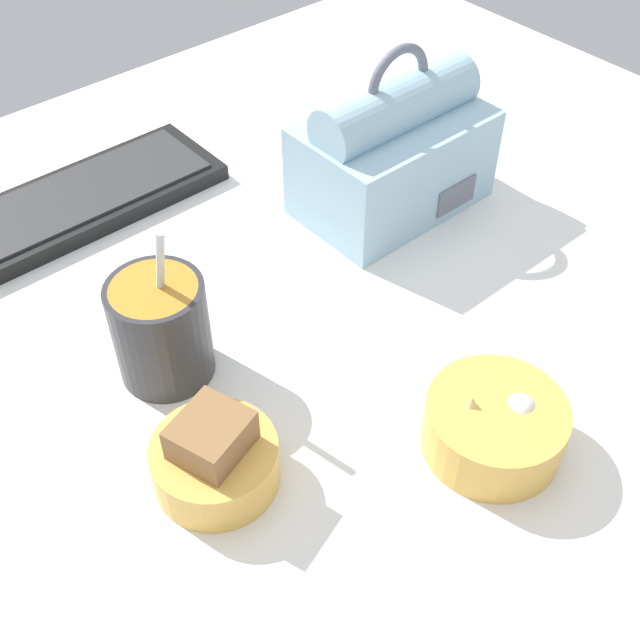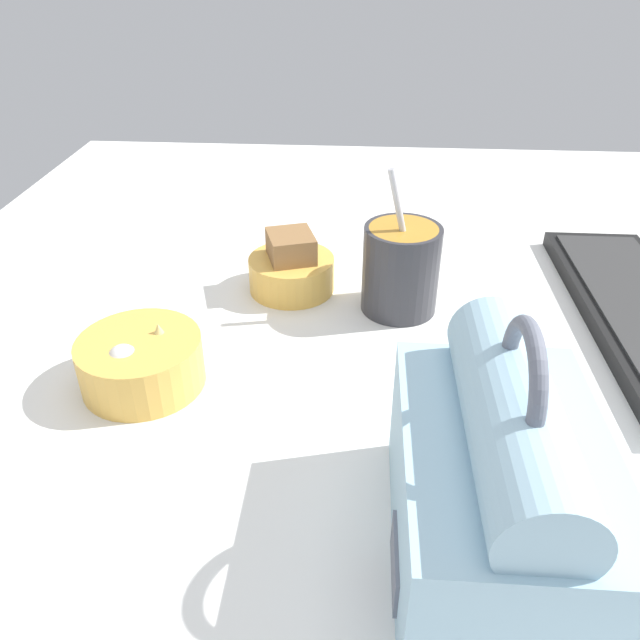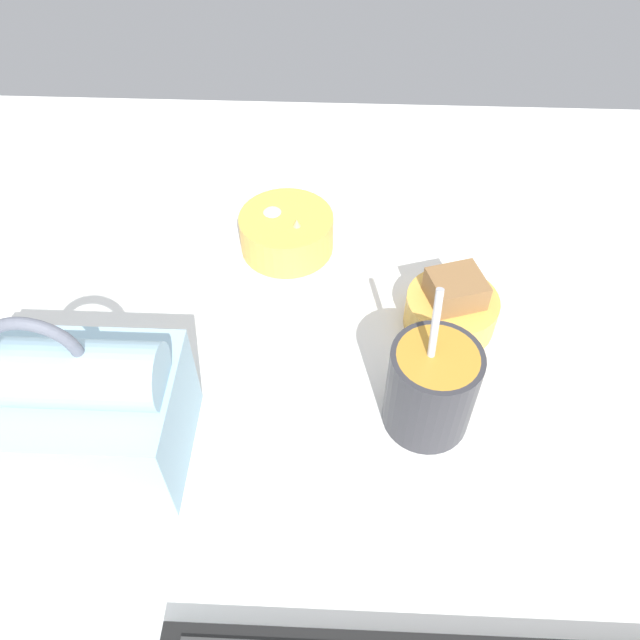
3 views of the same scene
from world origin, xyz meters
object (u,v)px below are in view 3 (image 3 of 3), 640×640
Objects in this scene: bento_bowl_snacks at (290,232)px; lunch_bag at (71,410)px; soup_cup at (435,387)px; bento_bowl_sandwich at (455,308)px.

lunch_bag is at bearing 59.95° from bento_bowl_snacks.
soup_cup is at bearing -171.49° from lunch_bag.
lunch_bag is at bearing 25.77° from bento_bowl_sandwich.
soup_cup is 29.00cm from bento_bowl_snacks.
lunch_bag reaches higher than soup_cup.
bento_bowl_snacks is at bearing -57.59° from soup_cup.
bento_bowl_sandwich is 22.40cm from bento_bowl_snacks.
bento_bowl_snacks is (-16.92, -29.24, -4.13)cm from lunch_bag.
soup_cup reaches higher than bento_bowl_sandwich.
lunch_bag reaches higher than bento_bowl_sandwich.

